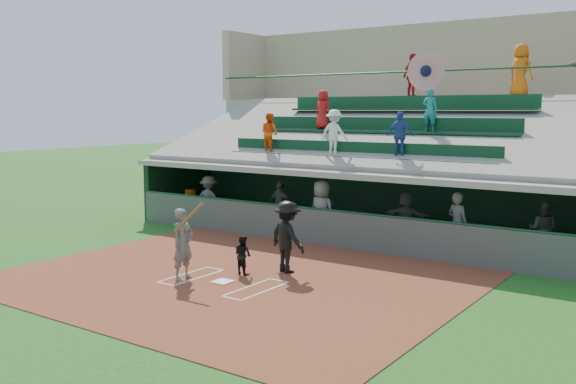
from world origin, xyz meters
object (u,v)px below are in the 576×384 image
Objects in this scene: water_cooler at (190,195)px; batter_at_plate at (183,244)px; white_table at (190,209)px; home_plate at (223,282)px; catcher at (243,255)px.

batter_at_plate is at bearing -47.72° from water_cooler.
batter_at_plate is at bearing -70.28° from white_table.
home_plate is 1.34m from batter_at_plate.
water_cooler reaches higher than home_plate.
white_table is 1.83× the size of water_cooler.
home_plate is 0.44× the size of catcher.
catcher is 8.80m from water_cooler.
white_table is at bearing 132.46° from batter_at_plate.
home_plate is 1.03× the size of water_cooler.
catcher is 8.75m from white_table.
batter_at_plate is at bearing 63.48° from catcher.
catcher is (0.87, 1.22, -0.39)m from batter_at_plate.
white_table is at bearing -79.16° from water_cooler.
water_cooler is at bearing 132.28° from batter_at_plate.
home_plate is 0.56× the size of white_table.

